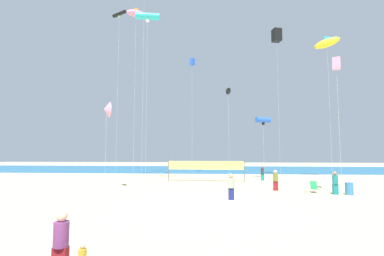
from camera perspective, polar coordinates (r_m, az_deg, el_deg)
The scene contains 22 objects.
ground_plane at distance 18.01m, azimuth 2.94°, elevation -15.26°, with size 120.00×120.00×0.00m, color #D1BC89.
ocean_band at distance 49.50m, azimuth 3.56°, elevation -8.54°, with size 120.00×20.00×0.01m, color #1E6B99.
mother_figure at distance 8.52m, azimuth -25.56°, elevation -20.48°, with size 0.39×0.39×1.72m.
beachgoer_charcoal_shirt at distance 31.82m, azimuth 14.42°, elevation -9.00°, with size 0.36×0.36×1.58m.
beachgoer_sage_shirt at distance 19.07m, azimuth 8.12°, elevation -11.79°, with size 0.40×0.40×1.75m.
beachgoer_olive_shirt at distance 24.23m, azimuth 16.95°, elevation -10.19°, with size 0.39×0.39×1.70m.
beachgoer_teal_shirt at distance 23.73m, azimuth 27.58°, elevation -9.92°, with size 0.40×0.40×1.74m.
folding_beach_chair at distance 24.11m, azimuth 24.03°, elevation -11.07°, with size 0.52×0.65×0.89m.
trash_barrel at distance 24.10m, azimuth 29.84°, elevation -10.87°, with size 0.57×0.57×0.91m, color teal.
volleyball_net at distance 29.83m, azimuth 2.88°, elevation -7.91°, with size 8.21×0.33×2.40m.
beach_handbag at distance 23.61m, azimuth 22.79°, elevation -12.08°, with size 0.32×0.16×0.25m, color #99B28C.
kite_cyan_tube at distance 30.33m, azimuth -9.20°, elevation 21.84°, with size 2.46×1.08×17.21m.
kite_violet_diamond at distance 35.20m, azimuth -9.92°, elevation 24.63°, with size 0.64×0.66×21.27m.
kite_pink_box at distance 23.63m, azimuth 27.77°, elevation 11.70°, with size 0.72×0.72×10.22m.
kite_pink_delta at distance 24.44m, azimuth -17.29°, elevation 3.66°, with size 1.15×1.38×7.45m.
kite_blue_tube at distance 33.16m, azimuth 14.54°, elevation 1.55°, with size 1.89×1.28×7.19m.
kite_yellow_inflatable at distance 36.14m, azimuth 26.21°, elevation 15.54°, with size 3.02×2.02×16.29m.
kite_black_tube at distance 36.26m, azimuth -14.86°, elevation 21.79°, with size 1.94×1.36×19.69m.
kite_black_box at distance 36.91m, azimuth 17.17°, elevation 17.88°, with size 1.18×1.18×18.14m.
kite_blue_box at distance 39.61m, azimuth 0.02°, elevation 13.49°, with size 0.77×0.77×16.19m.
kite_pink_inflatable at distance 38.76m, azimuth -11.56°, elevation 22.23°, with size 2.62×2.52×21.54m.
kite_black_inflatable at distance 32.40m, azimuth 7.53°, elevation 7.56°, with size 0.64×1.72×10.62m.
Camera 1 is at (0.31, -17.71, 3.29)m, focal length 25.70 mm.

